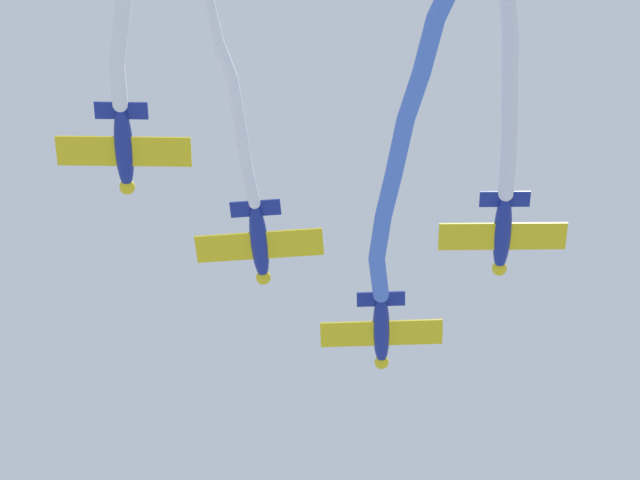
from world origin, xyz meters
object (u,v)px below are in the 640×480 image
airplane_right_wing (502,234)px  airplane_slot (124,149)px  airplane_left_wing (259,243)px  airplane_lead (381,331)px

airplane_right_wing → airplane_slot: 21.38m
airplane_left_wing → airplane_lead: bearing=-45.5°
airplane_lead → airplane_left_wing: same height
airplane_slot → airplane_lead: bearing=-50.5°
airplane_lead → airplane_slot: 18.36m
airplane_right_wing → airplane_lead: bearing=46.7°
airplane_lead → airplane_left_wing: (-5.96, 6.97, 0.00)m
airplane_lead → airplane_right_wing: size_ratio=1.01×
airplane_right_wing → airplane_slot: size_ratio=1.00×
airplane_lead → airplane_slot: (-11.92, 13.96, -0.30)m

